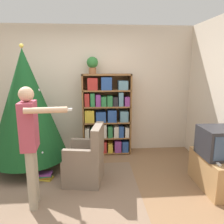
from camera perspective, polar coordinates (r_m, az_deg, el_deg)
The scene contains 12 objects.
ground_plane at distance 3.29m, azimuth -9.89°, elevation -21.49°, with size 14.00×14.00×0.00m, color #846042.
wall_back at distance 4.62m, azimuth -8.36°, elevation 5.61°, with size 8.00×0.10×2.60m.
area_rug at distance 3.48m, azimuth -12.94°, elevation -19.56°, with size 2.27×1.81×0.01m.
bookshelf at distance 4.46m, azimuth -1.47°, elevation -1.04°, with size 0.98×0.32×1.65m.
tv_stand at distance 3.72m, azimuth 25.27°, elevation -13.97°, with size 0.44×0.87×0.50m.
television at distance 3.54m, azimuth 25.97°, elevation -7.16°, with size 0.48×0.50×0.43m.
game_remote at distance 3.34m, azimuth 25.89°, elevation -12.01°, with size 0.04×0.12×0.02m.
christmas_tree at distance 3.99m, azimuth -21.48°, elevation 1.72°, with size 1.31×1.31×2.16m.
armchair at distance 3.53m, azimuth -6.74°, elevation -12.89°, with size 0.66×0.65×0.92m.
standing_person at distance 2.90m, azimuth -20.51°, elevation -6.47°, with size 0.66×0.47×1.57m.
potted_plant at distance 4.35m, azimuth -5.13°, elevation 12.39°, with size 0.22×0.22×0.33m.
book_pile_near_tree at distance 3.83m, azimuth -16.99°, elevation -15.69°, with size 0.25×0.20×0.12m.
Camera 1 is at (0.32, -2.73, 1.81)m, focal length 35.00 mm.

